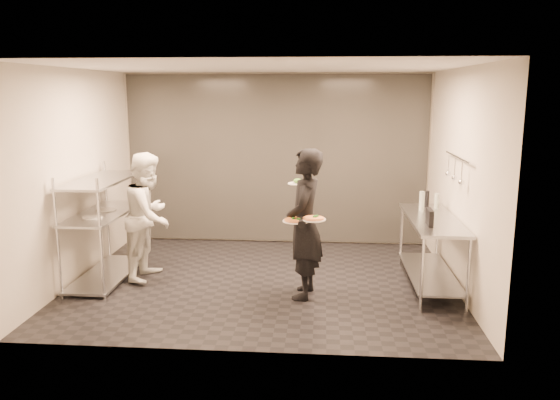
# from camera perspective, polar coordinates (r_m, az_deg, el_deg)

# --- Properties ---
(room_shell) EXTENTS (5.00, 4.00, 2.80)m
(room_shell) POSITION_cam_1_polar(r_m,az_deg,el_deg) (8.20, -0.91, 3.57)
(room_shell) COLOR black
(room_shell) RESTS_ON ground
(pass_rack) EXTENTS (0.60, 1.60, 1.50)m
(pass_rack) POSITION_cam_1_polar(r_m,az_deg,el_deg) (7.69, -17.92, -2.29)
(pass_rack) COLOR silver
(pass_rack) RESTS_ON ground
(prep_counter) EXTENTS (0.60, 1.80, 0.92)m
(prep_counter) POSITION_cam_1_polar(r_m,az_deg,el_deg) (7.30, 15.55, -4.04)
(prep_counter) COLOR silver
(prep_counter) RESTS_ON ground
(utensil_rail) EXTENTS (0.07, 1.20, 0.31)m
(utensil_rail) POSITION_cam_1_polar(r_m,az_deg,el_deg) (7.17, 17.88, 3.08)
(utensil_rail) COLOR silver
(utensil_rail) RESTS_ON room_shell
(waiter) EXTENTS (0.50, 0.71, 1.84)m
(waiter) POSITION_cam_1_polar(r_m,az_deg,el_deg) (6.63, 2.57, -2.54)
(waiter) COLOR black
(waiter) RESTS_ON ground
(chef) EXTENTS (0.74, 0.90, 1.71)m
(chef) POSITION_cam_1_polar(r_m,az_deg,el_deg) (7.55, -13.50, -1.62)
(chef) COLOR white
(chef) RESTS_ON ground
(pizza_plate_near) EXTENTS (0.31, 0.31, 0.05)m
(pizza_plate_near) POSITION_cam_1_polar(r_m,az_deg,el_deg) (6.44, 1.65, -2.12)
(pizza_plate_near) COLOR silver
(pizza_plate_near) RESTS_ON waiter
(pizza_plate_far) EXTENTS (0.29, 0.29, 0.05)m
(pizza_plate_far) POSITION_cam_1_polar(r_m,az_deg,el_deg) (6.36, 3.53, -1.95)
(pizza_plate_far) COLOR silver
(pizza_plate_far) RESTS_ON waiter
(salad_plate) EXTENTS (0.25, 0.25, 0.07)m
(salad_plate) POSITION_cam_1_polar(r_m,az_deg,el_deg) (6.86, 1.87, 1.90)
(salad_plate) COLOR silver
(salad_plate) RESTS_ON waiter
(pos_monitor) EXTENTS (0.06, 0.27, 0.20)m
(pos_monitor) POSITION_cam_1_polar(r_m,az_deg,el_deg) (6.79, 15.37, -1.76)
(pos_monitor) COLOR black
(pos_monitor) RESTS_ON prep_counter
(bottle_green) EXTENTS (0.07, 0.07, 0.26)m
(bottle_green) POSITION_cam_1_polar(r_m,az_deg,el_deg) (7.60, 14.61, -0.09)
(bottle_green) COLOR #94A296
(bottle_green) RESTS_ON prep_counter
(bottle_clear) EXTENTS (0.06, 0.06, 0.21)m
(bottle_clear) POSITION_cam_1_polar(r_m,az_deg,el_deg) (7.76, 16.05, -0.12)
(bottle_clear) COLOR #94A296
(bottle_clear) RESTS_ON prep_counter
(bottle_dark) EXTENTS (0.07, 0.07, 0.23)m
(bottle_dark) POSITION_cam_1_polar(r_m,az_deg,el_deg) (7.83, 15.08, 0.10)
(bottle_dark) COLOR black
(bottle_dark) RESTS_ON prep_counter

